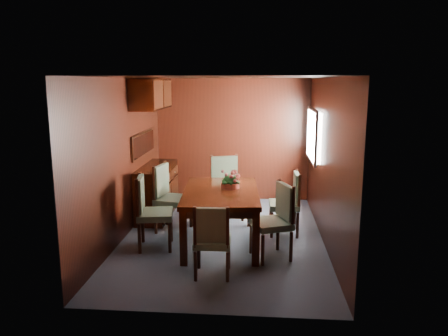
# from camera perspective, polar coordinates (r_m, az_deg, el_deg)

# --- Properties ---
(ground) EXTENTS (4.50, 4.50, 0.00)m
(ground) POSITION_cam_1_polar(r_m,az_deg,el_deg) (6.76, -0.11, -9.02)
(ground) COLOR #3E4654
(ground) RESTS_ON ground
(room_shell) EXTENTS (3.06, 4.52, 2.41)m
(room_shell) POSITION_cam_1_polar(r_m,az_deg,el_deg) (6.72, -0.76, 5.18)
(room_shell) COLOR black
(room_shell) RESTS_ON ground
(sideboard) EXTENTS (0.48, 1.40, 0.90)m
(sideboard) POSITION_cam_1_polar(r_m,az_deg,el_deg) (7.77, -8.73, -2.96)
(sideboard) COLOR black
(sideboard) RESTS_ON ground
(dining_table) EXTENTS (1.18, 1.77, 0.80)m
(dining_table) POSITION_cam_1_polar(r_m,az_deg,el_deg) (6.32, -0.41, -3.94)
(dining_table) COLOR black
(dining_table) RESTS_ON ground
(chair_left_near) EXTENTS (0.55, 0.57, 1.06)m
(chair_left_near) POSITION_cam_1_polar(r_m,az_deg,el_deg) (6.27, -9.74, -5.17)
(chair_left_near) COLOR black
(chair_left_near) RESTS_ON ground
(chair_left_far) EXTENTS (0.58, 0.59, 1.07)m
(chair_left_far) POSITION_cam_1_polar(r_m,az_deg,el_deg) (6.96, -7.28, -3.36)
(chair_left_far) COLOR black
(chair_left_far) RESTS_ON ground
(chair_right_near) EXTENTS (0.61, 0.62, 1.03)m
(chair_right_near) POSITION_cam_1_polar(r_m,az_deg,el_deg) (5.91, 6.88, -6.31)
(chair_right_near) COLOR black
(chair_right_near) RESTS_ON ground
(chair_right_far) EXTENTS (0.46, 0.48, 0.99)m
(chair_right_far) POSITION_cam_1_polar(r_m,az_deg,el_deg) (6.83, 8.49, -4.09)
(chair_right_far) COLOR black
(chair_right_far) RESTS_ON ground
(chair_head) EXTENTS (0.45, 0.44, 0.93)m
(chair_head) POSITION_cam_1_polar(r_m,az_deg,el_deg) (5.29, -1.57, -9.02)
(chair_head) COLOR black
(chair_head) RESTS_ON ground
(chair_foot) EXTENTS (0.64, 0.62, 1.08)m
(chair_foot) POSITION_cam_1_polar(r_m,az_deg,el_deg) (7.58, 0.24, -2.02)
(chair_foot) COLOR black
(chair_foot) RESTS_ON ground
(flower_centerpiece) EXTENTS (0.29, 0.29, 0.29)m
(flower_centerpiece) POSITION_cam_1_polar(r_m,az_deg,el_deg) (6.39, 0.81, -1.44)
(flower_centerpiece) COLOR #C4513C
(flower_centerpiece) RESTS_ON dining_table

